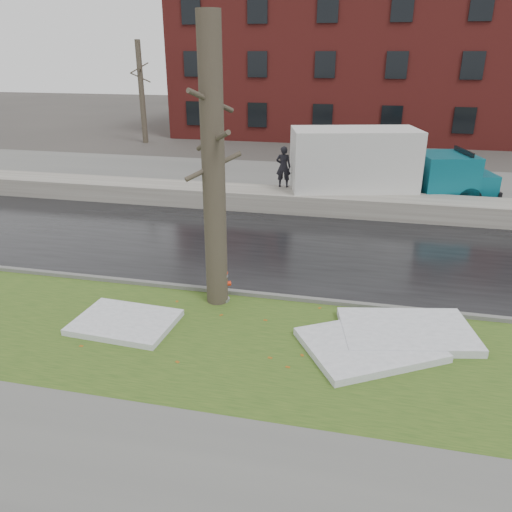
% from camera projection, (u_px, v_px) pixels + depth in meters
% --- Properties ---
extents(ground, '(120.00, 120.00, 0.00)m').
position_uv_depth(ground, '(228.00, 314.00, 11.84)').
color(ground, '#47423D').
rests_on(ground, ground).
extents(verge, '(60.00, 4.50, 0.04)m').
position_uv_depth(verge, '(212.00, 341.00, 10.70)').
color(verge, '#2B4918').
rests_on(verge, ground).
extents(sidewalk, '(60.00, 3.00, 0.05)m').
position_uv_depth(sidewalk, '(135.00, 475.00, 7.32)').
color(sidewalk, slate).
rests_on(sidewalk, ground).
extents(road, '(60.00, 7.00, 0.03)m').
position_uv_depth(road, '(266.00, 247.00, 15.89)').
color(road, black).
rests_on(road, ground).
extents(parking_lot, '(60.00, 9.00, 0.03)m').
position_uv_depth(parking_lot, '(302.00, 183.00, 23.56)').
color(parking_lot, slate).
rests_on(parking_lot, ground).
extents(curb, '(60.00, 0.15, 0.14)m').
position_uv_depth(curb, '(238.00, 293.00, 12.72)').
color(curb, slate).
rests_on(curb, ground).
extents(snowbank, '(60.00, 1.60, 0.75)m').
position_uv_depth(snowbank, '(287.00, 200.00, 19.55)').
color(snowbank, '#A3A095').
rests_on(snowbank, ground).
extents(brick_building, '(26.00, 12.00, 10.00)m').
position_uv_depth(brick_building, '(363.00, 63.00, 36.60)').
color(brick_building, maroon).
rests_on(brick_building, ground).
extents(bg_tree_left, '(1.40, 1.62, 6.50)m').
position_uv_depth(bg_tree_left, '(142.00, 91.00, 32.86)').
color(bg_tree_left, brown).
rests_on(bg_tree_left, ground).
extents(bg_tree_center, '(1.40, 1.62, 6.50)m').
position_uv_depth(bg_tree_center, '(244.00, 89.00, 35.25)').
color(bg_tree_center, brown).
rests_on(bg_tree_center, ground).
extents(fire_hydrant, '(0.43, 0.41, 0.88)m').
position_uv_depth(fire_hydrant, '(222.00, 283.00, 12.24)').
color(fire_hydrant, gray).
rests_on(fire_hydrant, verge).
extents(tree, '(1.17, 1.37, 6.54)m').
position_uv_depth(tree, '(213.00, 169.00, 11.16)').
color(tree, brown).
rests_on(tree, verge).
extents(box_truck, '(9.26, 3.96, 3.06)m').
position_uv_depth(box_truck, '(378.00, 166.00, 19.53)').
color(box_truck, black).
rests_on(box_truck, ground).
extents(worker, '(0.63, 0.44, 1.62)m').
position_uv_depth(worker, '(283.00, 167.00, 19.70)').
color(worker, black).
rests_on(worker, snowbank).
extents(snow_patch_near, '(3.26, 3.05, 0.16)m').
position_uv_depth(snow_patch_near, '(369.00, 345.00, 10.39)').
color(snow_patch_near, white).
rests_on(snow_patch_near, verge).
extents(snow_patch_far, '(2.29, 1.72, 0.14)m').
position_uv_depth(snow_patch_far, '(125.00, 322.00, 11.27)').
color(snow_patch_far, white).
rests_on(snow_patch_far, verge).
extents(snow_patch_side, '(3.10, 2.32, 0.18)m').
position_uv_depth(snow_patch_side, '(407.00, 331.00, 10.87)').
color(snow_patch_side, white).
rests_on(snow_patch_side, verge).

